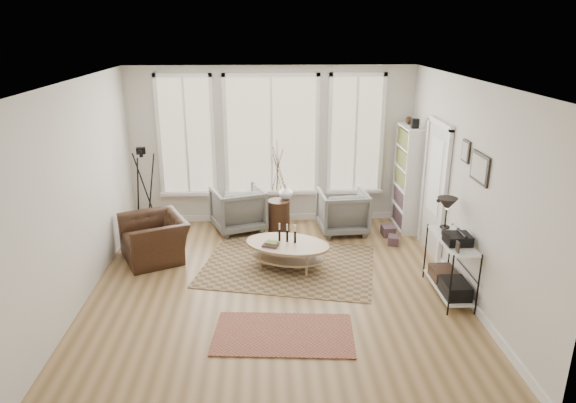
{
  "coord_description": "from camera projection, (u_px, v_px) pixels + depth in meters",
  "views": [
    {
      "loc": [
        -0.14,
        -6.53,
        3.55
      ],
      "look_at": [
        0.2,
        0.6,
        1.1
      ],
      "focal_mm": 32.0,
      "sensor_mm": 36.0,
      "label": 1
    }
  ],
  "objects": [
    {
      "name": "book_stack_near",
      "position": [
        388.0,
        231.0,
        9.15
      ],
      "size": [
        0.22,
        0.28,
        0.18
      ],
      "primitive_type": "cube",
      "rotation": [
        0.0,
        0.0,
        0.02
      ],
      "color": "brown",
      "rests_on": "ground"
    },
    {
      "name": "rug_main",
      "position": [
        289.0,
        265.0,
        8.02
      ],
      "size": [
        2.96,
        2.47,
        0.01
      ],
      "primitive_type": "cube",
      "rotation": [
        0.0,
        0.0,
        -0.22
      ],
      "color": "brown",
      "rests_on": "ground"
    },
    {
      "name": "armchair_left",
      "position": [
        238.0,
        209.0,
        9.32
      ],
      "size": [
        1.1,
        1.12,
        0.8
      ],
      "primitive_type": "imported",
      "rotation": [
        0.0,
        0.0,
        3.48
      ],
      "color": "slate",
      "rests_on": "ground"
    },
    {
      "name": "tripod_camera",
      "position": [
        145.0,
        195.0,
        9.03
      ],
      "size": [
        0.56,
        0.56,
        1.58
      ],
      "color": "black",
      "rests_on": "ground"
    },
    {
      "name": "armchair_right",
      "position": [
        343.0,
        211.0,
        9.22
      ],
      "size": [
        0.9,
        0.92,
        0.78
      ],
      "primitive_type": "imported",
      "rotation": [
        0.0,
        0.0,
        3.22
      ],
      "color": "slate",
      "rests_on": "ground"
    },
    {
      "name": "wall_art",
      "position": [
        476.0,
        163.0,
        6.58
      ],
      "size": [
        0.04,
        0.88,
        0.44
      ],
      "color": "black",
      "rests_on": "ground"
    },
    {
      "name": "bay_window",
      "position": [
        272.0,
        138.0,
        9.37
      ],
      "size": [
        4.14,
        0.12,
        2.24
      ],
      "color": "tan",
      "rests_on": "ground"
    },
    {
      "name": "coffee_table",
      "position": [
        287.0,
        249.0,
        7.85
      ],
      "size": [
        1.5,
        1.22,
        0.6
      ],
      "color": "tan",
      "rests_on": "ground"
    },
    {
      "name": "rug_runner",
      "position": [
        284.0,
        334.0,
        6.22
      ],
      "size": [
        1.75,
        1.07,
        0.01
      ],
      "primitive_type": "cube",
      "rotation": [
        0.0,
        0.0,
        -0.08
      ],
      "color": "maroon",
      "rests_on": "ground"
    },
    {
      "name": "vase",
      "position": [
        286.0,
        192.0,
        9.22
      ],
      "size": [
        0.28,
        0.28,
        0.26
      ],
      "primitive_type": "imported",
      "rotation": [
        0.0,
        0.0,
        0.1
      ],
      "color": "silver",
      "rests_on": "side_table"
    },
    {
      "name": "book_stack_far",
      "position": [
        393.0,
        240.0,
        8.78
      ],
      "size": [
        0.24,
        0.27,
        0.15
      ],
      "primitive_type": "cube",
      "rotation": [
        0.0,
        0.0,
        -0.29
      ],
      "color": "brown",
      "rests_on": "ground"
    },
    {
      "name": "accent_chair",
      "position": [
        154.0,
        238.0,
        8.17
      ],
      "size": [
        1.35,
        1.28,
        0.68
      ],
      "primitive_type": "imported",
      "rotation": [
        0.0,
        0.0,
        -1.13
      ],
      "color": "#341E13",
      "rests_on": "ground"
    },
    {
      "name": "low_shelf",
      "position": [
        451.0,
        261.0,
        6.99
      ],
      "size": [
        0.38,
        1.08,
        1.3
      ],
      "color": "white",
      "rests_on": "ground"
    },
    {
      "name": "door",
      "position": [
        435.0,
        187.0,
        8.17
      ],
      "size": [
        0.09,
        1.06,
        2.22
      ],
      "color": "silver",
      "rests_on": "ground"
    },
    {
      "name": "room",
      "position": [
        277.0,
        193.0,
        6.89
      ],
      "size": [
        5.5,
        5.54,
        2.9
      ],
      "color": "#9B794C",
      "rests_on": "ground"
    },
    {
      "name": "side_table",
      "position": [
        279.0,
        190.0,
        9.09
      ],
      "size": [
        0.39,
        0.39,
        1.66
      ],
      "color": "#341E13",
      "rests_on": "ground"
    },
    {
      "name": "bookcase",
      "position": [
        408.0,
        178.0,
        9.23
      ],
      "size": [
        0.31,
        0.85,
        2.06
      ],
      "color": "white",
      "rests_on": "ground"
    }
  ]
}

